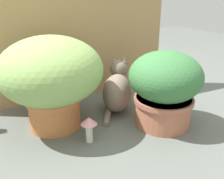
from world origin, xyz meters
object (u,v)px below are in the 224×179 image
(leafy_planter, at_px, (165,86))
(cat, at_px, (117,90))
(grass_planter, at_px, (51,76))
(mushroom_ornament_pink, at_px, (89,125))

(leafy_planter, relative_size, cat, 1.19)
(grass_planter, bearing_deg, cat, 6.55)
(cat, xyz_separation_m, mushroom_ornament_pink, (-0.28, -0.26, -0.03))
(grass_planter, height_order, cat, grass_planter)
(leafy_planter, distance_m, cat, 0.32)
(mushroom_ornament_pink, bearing_deg, grass_planter, 116.44)
(cat, relative_size, mushroom_ornament_pink, 2.56)
(grass_planter, xyz_separation_m, cat, (0.39, 0.04, -0.16))
(cat, bearing_deg, leafy_planter, -63.47)
(grass_planter, relative_size, leafy_planter, 1.30)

